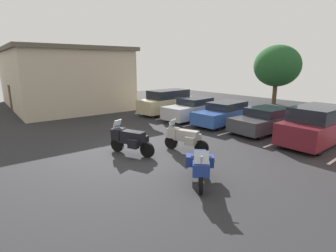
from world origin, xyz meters
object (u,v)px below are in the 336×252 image
(car_blue, at_px, (225,113))
(car_charcoal, at_px, (265,120))
(car_champagne, at_px, (168,102))
(car_silver, at_px, (194,109))
(motorcycle_touring, at_px, (130,139))
(motorcycle_third, at_px, (184,137))
(motorcycle_second, at_px, (200,165))
(car_maroon, at_px, (316,126))

(car_blue, relative_size, car_charcoal, 1.09)
(car_champagne, xyz_separation_m, car_silver, (2.84, 0.02, -0.20))
(motorcycle_touring, relative_size, motorcycle_third, 1.04)
(motorcycle_touring, height_order, car_silver, car_silver)
(car_champagne, distance_m, car_charcoal, 8.07)
(car_charcoal, bearing_deg, motorcycle_second, -74.79)
(motorcycle_touring, xyz_separation_m, car_maroon, (4.58, 7.63, 0.23))
(motorcycle_touring, relative_size, car_charcoal, 0.47)
(motorcycle_touring, bearing_deg, car_blue, 97.15)
(car_blue, bearing_deg, motorcycle_touring, -82.85)
(motorcycle_second, relative_size, car_maroon, 0.39)
(car_champagne, height_order, car_charcoal, car_champagne)
(motorcycle_touring, xyz_separation_m, car_blue, (-0.99, 7.89, 0.02))
(motorcycle_second, relative_size, car_charcoal, 0.37)
(motorcycle_third, relative_size, car_silver, 0.42)
(car_champagne, bearing_deg, motorcycle_touring, -49.95)
(car_maroon, bearing_deg, motorcycle_touring, -120.97)
(motorcycle_third, height_order, car_maroon, car_maroon)
(car_charcoal, distance_m, car_maroon, 2.82)
(motorcycle_second, xyz_separation_m, car_maroon, (0.69, 7.38, 0.29))
(car_champagne, bearing_deg, car_silver, 0.50)
(motorcycle_touring, height_order, car_maroon, car_maroon)
(motorcycle_second, bearing_deg, car_blue, 122.56)
(motorcycle_second, bearing_deg, motorcycle_touring, -176.29)
(car_charcoal, bearing_deg, car_maroon, -6.93)
(motorcycle_touring, height_order, car_blue, motorcycle_touring)
(car_blue, bearing_deg, car_champagne, -175.27)
(motorcycle_third, distance_m, car_champagne, 9.26)
(car_maroon, bearing_deg, car_champagne, -179.06)
(car_champagne, bearing_deg, car_charcoal, 3.68)
(motorcycle_second, height_order, car_charcoal, car_charcoal)
(motorcycle_touring, relative_size, car_maroon, 0.49)
(motorcycle_touring, distance_m, car_blue, 7.95)
(motorcycle_second, distance_m, car_maroon, 7.42)
(motorcycle_second, bearing_deg, car_maroon, 84.63)
(motorcycle_touring, height_order, car_champagne, car_champagne)
(car_charcoal, relative_size, car_maroon, 1.04)
(motorcycle_second, relative_size, car_blue, 0.34)
(car_silver, bearing_deg, car_maroon, 1.10)
(motorcycle_second, bearing_deg, car_champagne, 144.65)
(motorcycle_second, distance_m, motorcycle_third, 3.19)
(motorcycle_touring, xyz_separation_m, car_charcoal, (1.79, 7.97, -0.01))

